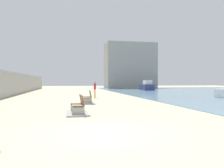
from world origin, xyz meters
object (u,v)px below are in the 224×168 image
boat_distant (147,86)px  bench_far (88,100)px  person_walking (95,88)px  bench_near (78,109)px

boat_distant → bench_far: bearing=-119.6°
person_walking → boat_distant: size_ratio=0.37×
bench_near → bench_far: same height
bench_near → bench_far: size_ratio=0.98×
bench_near → boat_distant: 31.82m
bench_far → person_walking: (1.20, 5.32, 0.78)m
bench_near → boat_distant: boat_distant is taller
bench_near → bench_far: 5.50m
person_walking → boat_distant: 21.41m
bench_far → boat_distant: bearing=60.4°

